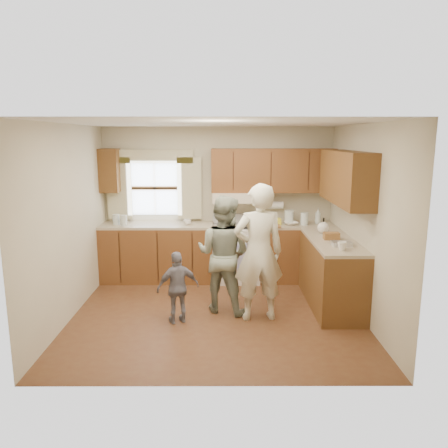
{
  "coord_description": "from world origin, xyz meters",
  "views": [
    {
      "loc": [
        0.08,
        -5.52,
        2.33
      ],
      "look_at": [
        0.1,
        0.4,
        1.15
      ],
      "focal_mm": 35.0,
      "sensor_mm": 36.0,
      "label": 1
    }
  ],
  "objects_px": {
    "woman_left": "(259,253)",
    "child": "(178,287)",
    "woman_right": "(223,254)",
    "stove": "(236,252)"
  },
  "relations": [
    {
      "from": "stove",
      "to": "woman_right",
      "type": "height_order",
      "value": "woman_right"
    },
    {
      "from": "woman_left",
      "to": "child",
      "type": "relative_size",
      "value": 1.91
    },
    {
      "from": "woman_right",
      "to": "child",
      "type": "distance_m",
      "value": 0.77
    },
    {
      "from": "woman_left",
      "to": "child",
      "type": "bearing_deg",
      "value": -1.78
    },
    {
      "from": "woman_left",
      "to": "woman_right",
      "type": "xyz_separation_m",
      "value": [
        -0.45,
        0.28,
        -0.1
      ]
    },
    {
      "from": "stove",
      "to": "woman_left",
      "type": "xyz_separation_m",
      "value": [
        0.24,
        -1.58,
        0.42
      ]
    },
    {
      "from": "woman_left",
      "to": "woman_right",
      "type": "relative_size",
      "value": 1.12
    },
    {
      "from": "woman_right",
      "to": "stove",
      "type": "bearing_deg",
      "value": -75.38
    },
    {
      "from": "woman_right",
      "to": "child",
      "type": "xyz_separation_m",
      "value": [
        -0.58,
        -0.4,
        -0.33
      ]
    },
    {
      "from": "woman_right",
      "to": "child",
      "type": "relative_size",
      "value": 1.7
    }
  ]
}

